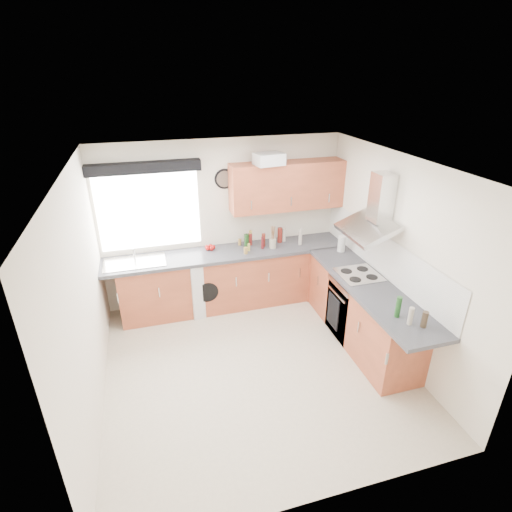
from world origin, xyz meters
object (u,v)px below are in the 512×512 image
object	(u,v)px
oven	(355,306)
washing_machine	(204,283)
upper_cabinets	(287,186)
extractor_hood	(374,212)

from	to	relation	value
oven	washing_machine	xyz separation A→B (m)	(-1.87, 1.22, 0.00)
upper_cabinets	washing_machine	size ratio (longest dim) A/B	1.99
oven	upper_cabinets	xyz separation A→B (m)	(-0.55, 1.32, 1.38)
extractor_hood	washing_machine	size ratio (longest dim) A/B	0.91
extractor_hood	washing_machine	distance (m)	2.68
oven	extractor_hood	xyz separation A→B (m)	(0.10, -0.00, 1.34)
oven	upper_cabinets	bearing A→B (deg)	112.54
oven	upper_cabinets	size ratio (longest dim) A/B	0.50
upper_cabinets	washing_machine	distance (m)	1.91
oven	upper_cabinets	world-z (taller)	upper_cabinets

